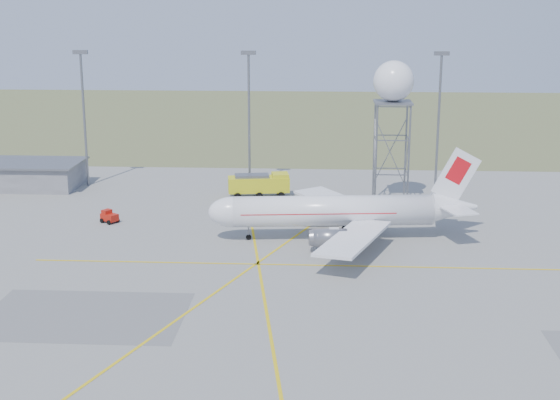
# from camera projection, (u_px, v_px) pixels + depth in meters

# --- Properties ---
(grass_strip) EXTENTS (400.00, 120.00, 0.03)m
(grass_strip) POSITION_uv_depth(u_px,v_px,m) (319.00, 118.00, 189.74)
(grass_strip) COLOR #5D6D3C
(grass_strip) RESTS_ON ground
(building_grey) EXTENTS (19.00, 10.00, 3.90)m
(building_grey) POSITION_uv_depth(u_px,v_px,m) (19.00, 175.00, 118.21)
(building_grey) COLOR gray
(building_grey) RESTS_ON ground
(mast_a) EXTENTS (2.20, 0.50, 20.50)m
(mast_a) POSITION_uv_depth(u_px,v_px,m) (84.00, 107.00, 117.12)
(mast_a) COLOR slate
(mast_a) RESTS_ON ground
(mast_b) EXTENTS (2.20, 0.50, 20.50)m
(mast_b) POSITION_uv_depth(u_px,v_px,m) (249.00, 108.00, 115.72)
(mast_b) COLOR slate
(mast_b) RESTS_ON ground
(mast_c) EXTENTS (2.20, 0.50, 20.50)m
(mast_c) POSITION_uv_depth(u_px,v_px,m) (439.00, 110.00, 114.15)
(mast_c) COLOR slate
(mast_c) RESTS_ON ground
(airliner_main) EXTENTS (32.11, 31.08, 10.93)m
(airliner_main) POSITION_uv_depth(u_px,v_px,m) (337.00, 211.00, 91.90)
(airliner_main) COLOR white
(airliner_main) RESTS_ON ground
(radar_tower) EXTENTS (5.48, 5.48, 19.83)m
(radar_tower) POSITION_uv_depth(u_px,v_px,m) (392.00, 125.00, 105.77)
(radar_tower) COLOR slate
(radar_tower) RESTS_ON ground
(fire_truck) EXTENTS (9.07, 4.56, 3.49)m
(fire_truck) POSITION_uv_depth(u_px,v_px,m) (260.00, 186.00, 112.11)
(fire_truck) COLOR #C9C917
(fire_truck) RESTS_ON ground
(baggage_tug) EXTENTS (2.53, 2.47, 1.63)m
(baggage_tug) POSITION_uv_depth(u_px,v_px,m) (109.00, 218.00, 99.38)
(baggage_tug) COLOR #A9170C
(baggage_tug) RESTS_ON ground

